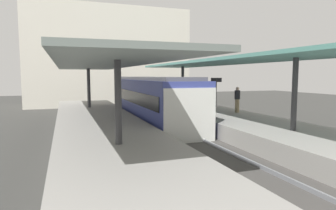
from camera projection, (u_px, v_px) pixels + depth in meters
name	position (u px, v px, depth m)	size (l,w,h in m)	color
ground_plane	(172.00, 137.00, 16.12)	(80.00, 80.00, 0.00)	#383835
platform_left	(102.00, 132.00, 14.81)	(4.40, 28.00, 1.00)	gray
platform_right	(232.00, 124.00, 17.34)	(4.40, 28.00, 1.00)	gray
track_ballast	(172.00, 135.00, 16.11)	(3.20, 28.00, 0.20)	#423F3D
rail_near_side	(160.00, 133.00, 15.86)	(0.08, 28.00, 0.14)	slate
rail_far_side	(184.00, 131.00, 16.34)	(0.08, 28.00, 0.14)	slate
commuter_train	(153.00, 101.00, 19.29)	(2.78, 12.08, 3.10)	#38428C
canopy_left	(97.00, 65.00, 15.77)	(4.18, 21.00, 3.07)	#333335
canopy_right	(221.00, 63.00, 18.28)	(4.18, 21.00, 3.30)	#333335
platform_bench	(191.00, 104.00, 19.83)	(1.40, 0.41, 0.86)	black
platform_sign	(216.00, 86.00, 22.22)	(0.90, 0.08, 2.21)	#262628
passenger_near_bench	(237.00, 99.00, 18.85)	(0.36, 0.36, 1.65)	#998460
station_building_backdrop	(109.00, 57.00, 34.15)	(18.00, 6.00, 11.00)	beige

